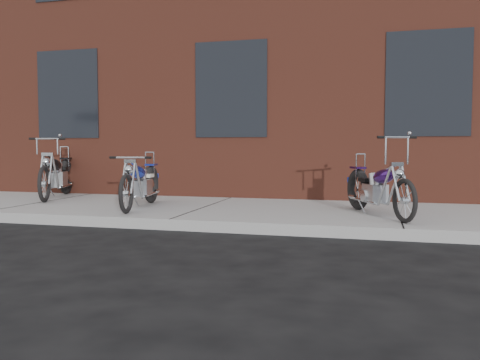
% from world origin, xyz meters
% --- Properties ---
extents(ground, '(120.00, 120.00, 0.00)m').
position_xyz_m(ground, '(0.00, 0.00, 0.00)').
color(ground, black).
rests_on(ground, ground).
extents(sidewalk, '(22.00, 3.00, 0.15)m').
position_xyz_m(sidewalk, '(0.00, 1.50, 0.07)').
color(sidewalk, '#989693').
rests_on(sidewalk, ground).
extents(building_brick, '(22.00, 10.00, 8.00)m').
position_xyz_m(building_brick, '(0.00, 8.00, 4.00)').
color(building_brick, brown).
rests_on(building_brick, ground).
extents(chopper_purple, '(0.97, 1.82, 1.11)m').
position_xyz_m(chopper_purple, '(2.69, 1.15, 0.51)').
color(chopper_purple, black).
rests_on(chopper_purple, sidewalk).
extents(chopper_blue, '(0.57, 2.00, 0.88)m').
position_xyz_m(chopper_blue, '(-0.96, 1.13, 0.51)').
color(chopper_blue, black).
rests_on(chopper_blue, sidewalk).
extents(chopper_third, '(0.91, 2.12, 1.13)m').
position_xyz_m(chopper_third, '(-3.21, 2.14, 0.55)').
color(chopper_third, black).
rests_on(chopper_third, sidewalk).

